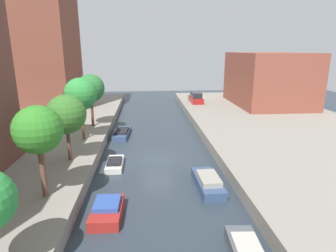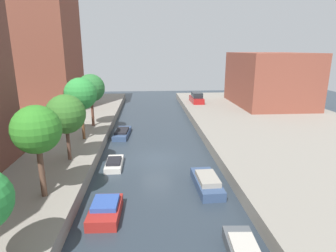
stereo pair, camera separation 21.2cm
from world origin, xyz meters
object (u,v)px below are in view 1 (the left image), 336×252
low_block_right (268,79)px  street_tree_1 (38,130)px  street_tree_4 (91,88)px  moored_boat_right_2 (208,182)px  parked_car (196,98)px  moored_boat_left_3 (122,133)px  street_tree_3 (81,94)px  moored_boat_left_2 (115,164)px  street_tree_2 (66,114)px  moored_boat_left_1 (107,210)px  apartment_tower_far (35,38)px

low_block_right → street_tree_1: size_ratio=2.56×
street_tree_4 → moored_boat_right_2: bearing=-53.7°
parked_car → moored_boat_right_2: bearing=-98.2°
low_block_right → street_tree_4: 27.20m
low_block_right → moored_boat_left_3: bearing=-151.1°
street_tree_1 → parked_car: (14.14, 29.51, -3.34)m
street_tree_3 → moored_boat_left_2: 7.66m
moored_boat_left_2 → street_tree_2: bearing=-169.5°
moored_boat_left_1 → moored_boat_right_2: (6.57, 3.02, 0.03)m
apartment_tower_far → street_tree_3: 19.20m
low_block_right → moored_boat_left_2: (-21.54, -20.64, -4.65)m
moored_boat_left_2 → moored_boat_right_2: 8.05m
street_tree_1 → street_tree_2: street_tree_1 is taller
low_block_right → street_tree_2: bearing=-139.5°
low_block_right → street_tree_2: size_ratio=2.71×
street_tree_3 → moored_boat_left_1: size_ratio=1.86×
apartment_tower_far → moored_boat_left_1: (12.74, -27.92, -10.44)m
street_tree_2 → street_tree_3: (0.00, 5.30, 0.72)m
street_tree_3 → street_tree_2: bearing=-90.0°
low_block_right → moored_boat_left_2: bearing=-136.2°
street_tree_4 → moored_boat_left_1: size_ratio=1.83×
street_tree_3 → street_tree_4: size_ratio=1.02×
apartment_tower_far → moored_boat_left_3: 20.18m
street_tree_2 → moored_boat_right_2: 11.60m
street_tree_1 → apartment_tower_far: bearing=108.6°
street_tree_3 → moored_boat_left_3: size_ratio=1.26×
parked_car → low_block_right: bearing=-13.0°
street_tree_4 → moored_boat_left_3: size_ratio=1.24×
street_tree_2 → apartment_tower_far: bearing=113.2°
street_tree_1 → parked_car: 32.89m
street_tree_4 → moored_boat_left_1: 17.97m
street_tree_2 → moored_boat_left_3: street_tree_2 is taller
moored_boat_left_3 → street_tree_2: bearing=-109.5°
street_tree_1 → street_tree_4: 16.05m
street_tree_2 → street_tree_3: street_tree_3 is taller
moored_boat_left_2 → moored_boat_left_3: (-0.05, 8.70, 0.05)m
street_tree_2 → moored_boat_left_1: size_ratio=1.63×
street_tree_2 → moored_boat_left_2: size_ratio=1.63×
street_tree_3 → moored_boat_left_3: (3.29, 4.02, -5.02)m
street_tree_2 → parked_car: bearing=59.2°
moored_boat_left_1 → moored_boat_left_2: (-0.28, 7.25, -0.11)m
low_block_right → street_tree_1: low_block_right is taller
street_tree_1 → street_tree_3: bearing=90.0°
parked_car → moored_boat_left_1: size_ratio=1.49×
street_tree_1 → moored_boat_left_3: street_tree_1 is taller
street_tree_1 → street_tree_2: 5.77m
street_tree_1 → parked_car: bearing=64.4°
low_block_right → street_tree_4: low_block_right is taller
parked_car → moored_boat_left_3: bearing=-126.9°
moored_boat_left_2 → moored_boat_left_1: bearing=-87.8°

